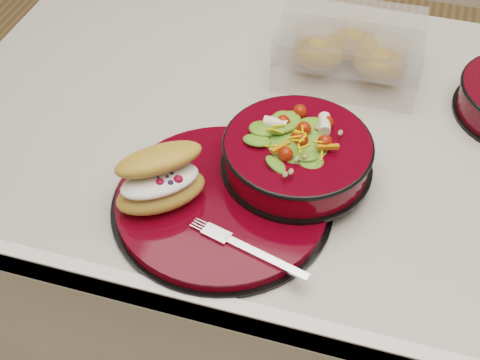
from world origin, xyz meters
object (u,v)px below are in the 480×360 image
(dinner_plate, at_px, (223,202))
(croissant, at_px, (162,179))
(pastry_box, at_px, (350,50))
(island_counter, at_px, (308,290))
(salad_bowl, at_px, (298,150))
(fork, at_px, (251,250))

(dinner_plate, height_order, croissant, croissant)
(croissant, height_order, pastry_box, same)
(island_counter, height_order, pastry_box, pastry_box)
(salad_bowl, distance_m, croissant, 0.19)
(dinner_plate, bearing_deg, island_counter, 61.99)
(croissant, relative_size, fork, 0.98)
(fork, height_order, pastry_box, pastry_box)
(fork, relative_size, pastry_box, 0.63)
(island_counter, distance_m, pastry_box, 0.51)
(croissant, distance_m, fork, 0.16)
(island_counter, height_order, dinner_plate, dinner_plate)
(fork, bearing_deg, croissant, 83.38)
(dinner_plate, relative_size, pastry_box, 1.28)
(fork, bearing_deg, pastry_box, 8.94)
(salad_bowl, distance_m, fork, 0.17)
(dinner_plate, height_order, pastry_box, pastry_box)
(salad_bowl, height_order, croissant, salad_bowl)
(island_counter, height_order, croissant, croissant)
(salad_bowl, relative_size, pastry_box, 0.90)
(island_counter, height_order, fork, fork)
(island_counter, bearing_deg, salad_bowl, -102.25)
(salad_bowl, bearing_deg, island_counter, 77.75)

